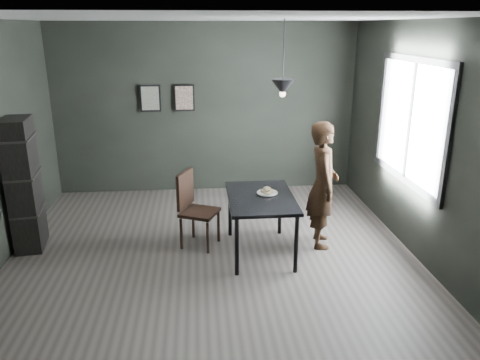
{
  "coord_description": "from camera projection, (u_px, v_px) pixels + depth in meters",
  "views": [
    {
      "loc": [
        -0.14,
        -5.29,
        2.71
      ],
      "look_at": [
        0.35,
        0.05,
        0.95
      ],
      "focal_mm": 35.0,
      "sensor_mm": 36.0,
      "label": 1
    }
  ],
  "objects": [
    {
      "name": "back_wall",
      "position": [
        206.0,
        109.0,
        7.79
      ],
      "size": [
        5.0,
        0.1,
        2.8
      ],
      "primitive_type": "cube",
      "color": "black",
      "rests_on": "ground"
    },
    {
      "name": "wood_chair",
      "position": [
        193.0,
        204.0,
        5.96
      ],
      "size": [
        0.56,
        0.56,
        0.98
      ],
      "rotation": [
        0.0,
        0.0,
        -0.42
      ],
      "color": "black",
      "rests_on": "ground"
    },
    {
      "name": "shelf_unit",
      "position": [
        24.0,
        185.0,
        5.81
      ],
      "size": [
        0.39,
        0.6,
        1.68
      ],
      "primitive_type": "cube",
      "rotation": [
        0.0,
        0.0,
        0.13
      ],
      "color": "black",
      "rests_on": "ground"
    },
    {
      "name": "pendant_lamp",
      "position": [
        283.0,
        87.0,
        5.39
      ],
      "size": [
        0.28,
        0.28,
        0.86
      ],
      "color": "black",
      "rests_on": "ground"
    },
    {
      "name": "cafe_table",
      "position": [
        261.0,
        202.0,
        5.71
      ],
      "size": [
        0.8,
        1.2,
        0.75
      ],
      "color": "black",
      "rests_on": "ground"
    },
    {
      "name": "ceiling",
      "position": [
        208.0,
        18.0,
        4.99
      ],
      "size": [
        5.0,
        5.0,
        0.02
      ],
      "color": "silver",
      "rests_on": "ground"
    },
    {
      "name": "ground",
      "position": [
        213.0,
        254.0,
        5.86
      ],
      "size": [
        5.0,
        5.0,
        0.0
      ],
      "primitive_type": "plane",
      "color": "#373330",
      "rests_on": "ground"
    },
    {
      "name": "donut_pile",
      "position": [
        267.0,
        191.0,
        5.76
      ],
      "size": [
        0.17,
        0.17,
        0.08
      ],
      "rotation": [
        0.0,
        0.0,
        0.4
      ],
      "color": "beige",
      "rests_on": "white_plate"
    },
    {
      "name": "white_plate",
      "position": [
        267.0,
        193.0,
        5.77
      ],
      "size": [
        0.23,
        0.23,
        0.01
      ],
      "primitive_type": "cylinder",
      "color": "white",
      "rests_on": "cafe_table"
    },
    {
      "name": "framed_print_left",
      "position": [
        150.0,
        98.0,
        7.62
      ],
      "size": [
        0.34,
        0.04,
        0.44
      ],
      "color": "black",
      "rests_on": "ground"
    },
    {
      "name": "woman",
      "position": [
        323.0,
        185.0,
        5.9
      ],
      "size": [
        0.47,
        0.64,
        1.63
      ],
      "primitive_type": "imported",
      "rotation": [
        0.0,
        0.0,
        1.43
      ],
      "color": "black",
      "rests_on": "ground"
    },
    {
      "name": "framed_print_right",
      "position": [
        184.0,
        98.0,
        7.67
      ],
      "size": [
        0.34,
        0.04,
        0.44
      ],
      "color": "black",
      "rests_on": "ground"
    },
    {
      "name": "window_assembly",
      "position": [
        410.0,
        121.0,
        5.77
      ],
      "size": [
        0.04,
        1.96,
        1.56
      ],
      "color": "white",
      "rests_on": "ground"
    }
  ]
}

